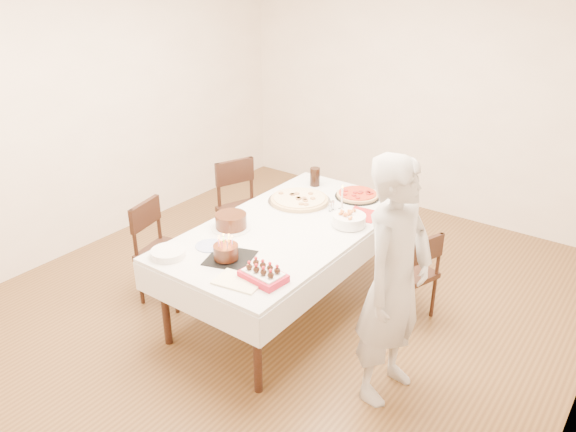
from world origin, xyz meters
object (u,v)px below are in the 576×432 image
Objects in this scene: pizza_pepperoni at (357,195)px; layer_cake at (231,221)px; pizza_white at (299,199)px; strawberry_box at (263,275)px; chair_right_savory at (408,273)px; person at (394,282)px; chair_left_savory at (246,212)px; dining_table at (288,267)px; pasta_bowl at (349,220)px; cola_glass at (315,177)px; birthday_cake at (226,248)px; chair_left_dessert at (167,253)px; taper_candle at (342,200)px.

pizza_pepperoni is 1.22m from layer_cake.
pizza_white is 1.84× the size of strawberry_box.
chair_right_savory is 1.47m from layer_cake.
strawberry_box is at bearing 118.92° from person.
person reaches higher than strawberry_box.
strawberry_box is (1.19, -1.21, 0.32)m from chair_left_savory.
pizza_pepperoni is at bearing 79.50° from dining_table.
cola_glass is (-0.69, 0.55, 0.03)m from pasta_bowl.
pizza_pepperoni is 1.53m from birthday_cake.
birthday_cake reaches higher than chair_left_dessert.
cola_glass reaches higher than pizza_white.
taper_candle is at bearing 137.13° from pasta_bowl.
layer_cake reaches higher than pizza_pepperoni.
taper_candle is (0.43, -0.00, 0.11)m from pizza_white.
cola_glass is at bearing -177.81° from chair_right_savory.
dining_table is 8.15× the size of pasta_bowl.
chair_right_savory is 0.82× the size of chair_left_savory.
pasta_bowl is 1.49× the size of birthday_cake.
layer_cake is (-1.17, -0.78, 0.42)m from chair_right_savory.
layer_cake is 0.49m from birthday_cake.
chair_right_savory is 1.68m from chair_left_savory.
pasta_bowl reaches higher than pizza_white.
taper_candle is 0.89× the size of strawberry_box.
pasta_bowl is (1.27, 0.78, 0.36)m from chair_left_dessert.
person is at bearing -43.27° from pasta_bowl.
pasta_bowl is (-0.45, -0.19, 0.41)m from chair_right_savory.
taper_candle reaches higher than pasta_bowl.
layer_cake is at bearing -91.40° from cola_glass.
strawberry_box is at bearing -83.04° from pizza_pepperoni.
person is 1.88m from cola_glass.
chair_left_dessert is at bearing 166.97° from birthday_cake.
pasta_bowl is at bearing -137.72° from chair_right_savory.
dining_table is 6.88× the size of layer_cake.
chair_left_dessert is at bearing -148.57° from pasta_bowl.
birthday_cake is at bearing -103.08° from taper_candle.
birthday_cake is 0.39m from strawberry_box.
person reaches higher than birthday_cake.
strawberry_box is (0.19, -1.57, 0.02)m from pizza_pepperoni.
chair_left_savory reaches higher than pizza_white.
person is at bearing 169.75° from chair_left_dessert.
pizza_pepperoni is at bearing -139.06° from chair_left_savory.
taper_candle reaches higher than dining_table.
layer_cake is at bearing -140.65° from pasta_bowl.
person is 6.39× the size of pasta_bowl.
person reaches higher than pizza_pepperoni.
person is at bearing -32.52° from pizza_white.
strawberry_box is (0.68, -0.45, -0.02)m from layer_cake.
taper_candle is 1.19m from strawberry_box.
person is 1.19m from birthday_cake.
chair_left_dessert is at bearing -113.88° from cola_glass.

